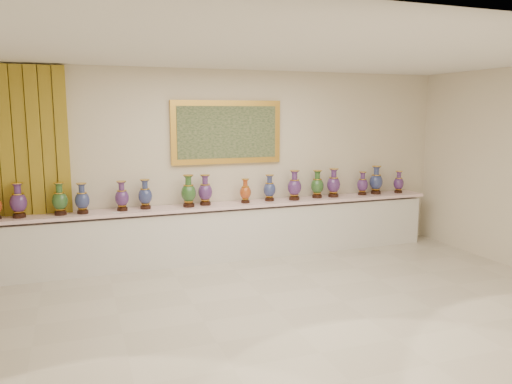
% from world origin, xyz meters
% --- Properties ---
extents(ground, '(8.00, 8.00, 0.00)m').
position_xyz_m(ground, '(0.00, 0.00, 0.00)').
color(ground, beige).
rests_on(ground, ground).
extents(room, '(8.00, 8.00, 8.00)m').
position_xyz_m(room, '(-2.52, 2.44, 1.58)').
color(room, beige).
rests_on(room, ground).
extents(counter, '(7.28, 0.48, 0.90)m').
position_xyz_m(counter, '(0.00, 2.27, 0.44)').
color(counter, white).
rests_on(counter, ground).
extents(vase_1, '(0.26, 0.26, 0.48)m').
position_xyz_m(vase_1, '(-2.92, 2.24, 1.12)').
color(vase_1, black).
rests_on(vase_1, counter).
extents(vase_2, '(0.22, 0.22, 0.46)m').
position_xyz_m(vase_2, '(-2.39, 2.23, 1.11)').
color(vase_2, black).
rests_on(vase_2, counter).
extents(vase_3, '(0.26, 0.26, 0.44)m').
position_xyz_m(vase_3, '(-2.09, 2.23, 1.10)').
color(vase_3, black).
rests_on(vase_3, counter).
extents(vase_4, '(0.25, 0.25, 0.44)m').
position_xyz_m(vase_4, '(-1.54, 2.26, 1.10)').
color(vase_4, black).
rests_on(vase_4, counter).
extents(vase_5, '(0.27, 0.27, 0.45)m').
position_xyz_m(vase_5, '(-1.20, 2.29, 1.10)').
color(vase_5, black).
rests_on(vase_5, counter).
extents(vase_6, '(0.27, 0.27, 0.49)m').
position_xyz_m(vase_6, '(-0.55, 2.21, 1.12)').
color(vase_6, black).
rests_on(vase_6, counter).
extents(vase_7, '(0.29, 0.29, 0.48)m').
position_xyz_m(vase_7, '(-0.28, 2.27, 1.11)').
color(vase_7, black).
rests_on(vase_7, counter).
extents(vase_8, '(0.24, 0.24, 0.39)m').
position_xyz_m(vase_8, '(0.37, 2.24, 1.07)').
color(vase_8, black).
rests_on(vase_8, counter).
extents(vase_9, '(0.25, 0.25, 0.43)m').
position_xyz_m(vase_9, '(0.80, 2.28, 1.09)').
color(vase_9, black).
rests_on(vase_9, counter).
extents(vase_10, '(0.30, 0.30, 0.49)m').
position_xyz_m(vase_10, '(1.22, 2.22, 1.12)').
color(vase_10, black).
rests_on(vase_10, counter).
extents(vase_11, '(0.29, 0.29, 0.47)m').
position_xyz_m(vase_11, '(1.67, 2.28, 1.11)').
color(vase_11, black).
rests_on(vase_11, counter).
extents(vase_12, '(0.27, 0.27, 0.49)m').
position_xyz_m(vase_12, '(1.97, 2.26, 1.12)').
color(vase_12, black).
rests_on(vase_12, counter).
extents(vase_13, '(0.23, 0.23, 0.41)m').
position_xyz_m(vase_13, '(2.55, 2.28, 1.08)').
color(vase_13, black).
rests_on(vase_13, counter).
extents(vase_14, '(0.29, 0.29, 0.50)m').
position_xyz_m(vase_14, '(2.83, 2.29, 1.12)').
color(vase_14, black).
rests_on(vase_14, counter).
extents(vase_15, '(0.24, 0.24, 0.39)m').
position_xyz_m(vase_15, '(3.28, 2.25, 1.08)').
color(vase_15, black).
rests_on(vase_15, counter).
extents(label_card, '(0.10, 0.06, 0.00)m').
position_xyz_m(label_card, '(-1.64, 2.13, 0.90)').
color(label_card, white).
rests_on(label_card, counter).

